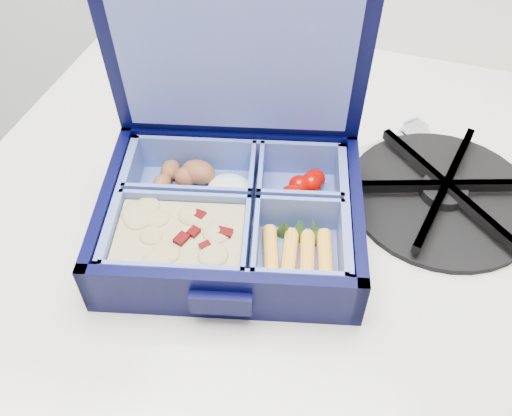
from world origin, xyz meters
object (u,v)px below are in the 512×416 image
(stove, at_px, (282,384))
(bento_box, at_px, (232,216))
(burner_grate, at_px, (444,190))
(fork, at_px, (352,157))

(stove, relative_size, bento_box, 4.24)
(bento_box, height_order, burner_grate, bento_box)
(fork, bearing_deg, stove, -95.15)
(stove, height_order, fork, fork)
(burner_grate, bearing_deg, bento_box, -149.25)
(bento_box, distance_m, burner_grate, 0.21)
(stove, distance_m, fork, 0.49)
(bento_box, bearing_deg, burner_grate, 16.33)
(stove, relative_size, burner_grate, 5.25)
(bento_box, xyz_separation_m, fork, (0.09, 0.14, -0.02))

